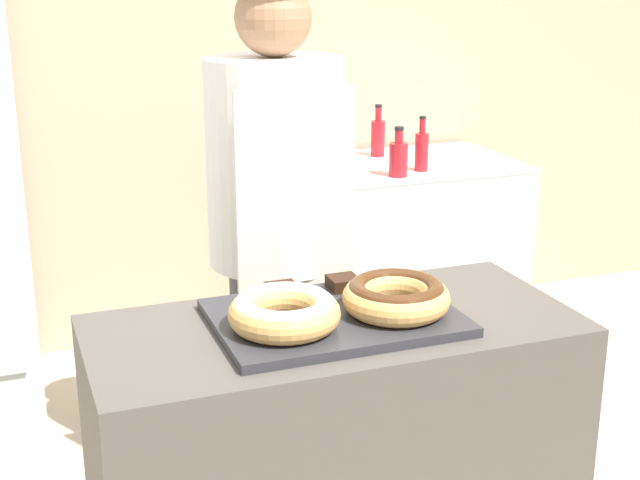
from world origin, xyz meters
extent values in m
cube|color=tan|center=(0.00, 2.13, 1.35)|extent=(8.00, 0.06, 2.70)
cube|color=#2D2D33|center=(0.00, 0.00, 0.90)|extent=(0.58, 0.41, 0.02)
torus|color=tan|center=(-0.14, -0.04, 0.95)|extent=(0.26, 0.26, 0.07)
torus|color=white|center=(-0.14, -0.04, 0.97)|extent=(0.23, 0.23, 0.04)
torus|color=tan|center=(0.14, -0.04, 0.95)|extent=(0.26, 0.26, 0.07)
torus|color=#472814|center=(0.14, -0.04, 0.97)|extent=(0.23, 0.23, 0.04)
cube|color=black|center=(-0.08, 0.15, 0.93)|extent=(0.08, 0.08, 0.03)
cube|color=black|center=(0.08, 0.15, 0.93)|extent=(0.08, 0.08, 0.03)
cylinder|color=#4C4C51|center=(0.06, 0.65, 0.42)|extent=(0.30, 0.30, 0.83)
cylinder|color=white|center=(0.06, 0.65, 1.14)|extent=(0.42, 0.42, 0.62)
cube|color=silver|center=(0.06, 0.46, 0.74)|extent=(0.35, 0.02, 1.31)
sphere|color=#936B4C|center=(0.06, 0.65, 1.57)|extent=(0.23, 0.23, 0.23)
cube|color=silver|center=(1.01, 1.73, 0.43)|extent=(1.01, 0.67, 0.85)
cube|color=gray|center=(1.01, 1.73, 0.83)|extent=(1.02, 0.67, 0.01)
cylinder|color=red|center=(0.96, 1.90, 0.93)|extent=(0.07, 0.07, 0.17)
cylinder|color=red|center=(0.96, 1.90, 1.05)|extent=(0.03, 0.03, 0.06)
cylinder|color=black|center=(0.96, 1.90, 1.09)|extent=(0.03, 0.03, 0.01)
cylinder|color=#1E4CB2|center=(0.62, 1.49, 0.92)|extent=(0.07, 0.07, 0.15)
cylinder|color=#1E4CB2|center=(0.62, 1.49, 1.02)|extent=(0.03, 0.03, 0.06)
cylinder|color=black|center=(0.62, 1.49, 1.06)|extent=(0.03, 0.03, 0.01)
cylinder|color=red|center=(1.01, 1.55, 0.93)|extent=(0.06, 0.06, 0.16)
cylinder|color=red|center=(1.01, 1.55, 1.05)|extent=(0.03, 0.03, 0.06)
cylinder|color=black|center=(1.01, 1.55, 1.08)|extent=(0.03, 0.03, 0.01)
cylinder|color=red|center=(0.87, 1.48, 0.92)|extent=(0.08, 0.08, 0.14)
cylinder|color=red|center=(0.87, 1.48, 1.02)|extent=(0.04, 0.04, 0.06)
cylinder|color=black|center=(0.87, 1.48, 1.06)|extent=(0.04, 0.04, 0.01)
camera|label=1|loc=(-0.73, -1.86, 1.72)|focal=50.00mm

